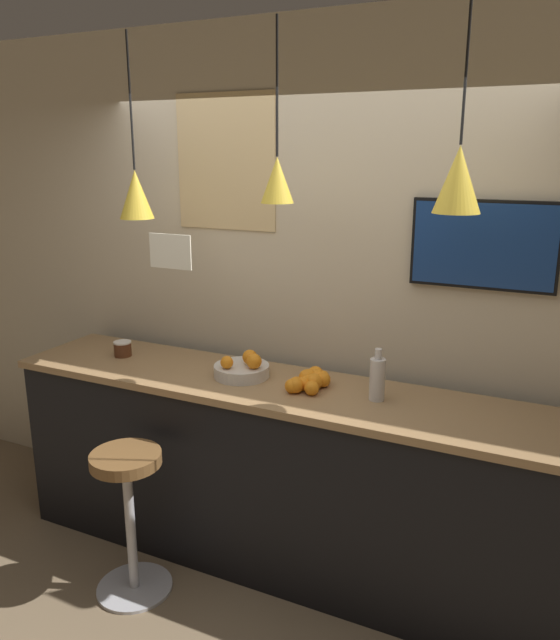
{
  "coord_description": "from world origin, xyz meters",
  "views": [
    {
      "loc": [
        1.31,
        -2.16,
        2.22
      ],
      "look_at": [
        0.0,
        0.57,
        1.39
      ],
      "focal_mm": 35.0,
      "sensor_mm": 36.0,
      "label": 1
    }
  ],
  "objects_px": {
    "fruit_bowl": "(242,369)",
    "spread_jar": "(123,349)",
    "bar_stool": "(129,500)",
    "mounted_tv": "(484,245)",
    "juice_bottle": "(377,378)"
  },
  "relations": [
    {
      "from": "fruit_bowl",
      "to": "spread_jar",
      "type": "relative_size",
      "value": 2.87
    },
    {
      "from": "fruit_bowl",
      "to": "bar_stool",
      "type": "bearing_deg",
      "value": -120.82
    },
    {
      "from": "bar_stool",
      "to": "spread_jar",
      "type": "distance_m",
      "value": 0.93
    },
    {
      "from": "fruit_bowl",
      "to": "mounted_tv",
      "type": "bearing_deg",
      "value": 16.84
    },
    {
      "from": "bar_stool",
      "to": "juice_bottle",
      "type": "height_order",
      "value": "juice_bottle"
    },
    {
      "from": "spread_jar",
      "to": "mounted_tv",
      "type": "relative_size",
      "value": 0.15
    },
    {
      "from": "bar_stool",
      "to": "mounted_tv",
      "type": "xyz_separation_m",
      "value": [
        1.48,
        0.92,
        1.26
      ]
    },
    {
      "from": "fruit_bowl",
      "to": "mounted_tv",
      "type": "height_order",
      "value": "mounted_tv"
    },
    {
      "from": "bar_stool",
      "to": "mounted_tv",
      "type": "relative_size",
      "value": 1.13
    },
    {
      "from": "bar_stool",
      "to": "fruit_bowl",
      "type": "distance_m",
      "value": 0.88
    },
    {
      "from": "fruit_bowl",
      "to": "mounted_tv",
      "type": "relative_size",
      "value": 0.43
    },
    {
      "from": "juice_bottle",
      "to": "spread_jar",
      "type": "height_order",
      "value": "juice_bottle"
    },
    {
      "from": "bar_stool",
      "to": "juice_bottle",
      "type": "bearing_deg",
      "value": 28.04
    },
    {
      "from": "bar_stool",
      "to": "fruit_bowl",
      "type": "height_order",
      "value": "fruit_bowl"
    },
    {
      "from": "bar_stool",
      "to": "juice_bottle",
      "type": "relative_size",
      "value": 2.99
    }
  ]
}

